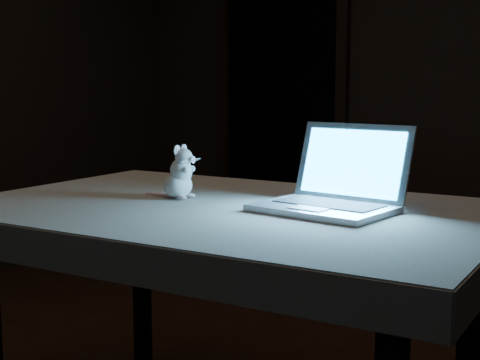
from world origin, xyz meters
The scene contains 6 objects.
back_wall centered at (0.00, 2.50, 1.30)m, with size 4.50×0.04×2.60m, color black.
doorway centered at (-1.10, 2.50, 1.06)m, with size 1.06×0.36×2.13m, color black, non-canonical shape.
table centered at (0.27, -0.11, 0.41)m, with size 1.52×0.98×0.81m, color black, non-canonical shape.
tablecloth centered at (0.19, -0.08, 0.77)m, with size 1.62×1.08×0.10m, color #BDAE9F, non-canonical shape.
laptop centered at (0.56, -0.05, 0.95)m, with size 0.38×0.33×0.26m, color #B0B0B4, non-canonical shape.
plush_mouse centered at (0.06, -0.10, 0.91)m, with size 0.13×0.13×0.17m, color silver, non-canonical shape.
Camera 1 is at (1.47, -1.83, 1.19)m, focal length 52.00 mm.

